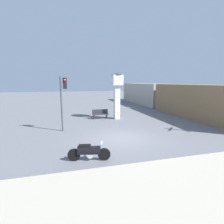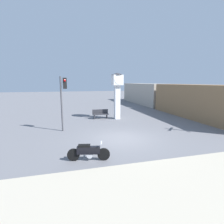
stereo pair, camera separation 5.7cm
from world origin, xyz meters
name	(u,v)px [view 1 (the left image)]	position (x,y,z in m)	size (l,w,h in m)	color
ground_plane	(123,139)	(0.00, 0.00, 0.00)	(120.00, 120.00, 0.00)	slate
sidewalk_strip	(195,207)	(0.00, -6.67, 0.05)	(36.00, 6.00, 0.10)	#B2A893
motorcycle	(89,152)	(-2.56, -2.67, 0.43)	(1.98, 0.61, 0.89)	black
clock_tower	(117,89)	(1.45, 6.14, 3.02)	(1.19, 1.19, 4.55)	white
freight_train	(163,96)	(9.62, 10.98, 1.70)	(2.80, 25.65, 3.40)	olive
traffic_light	(63,94)	(-3.65, 2.91, 2.81)	(0.50, 0.35, 4.07)	#47474C
bench	(100,114)	(-0.15, 6.66, 0.49)	(1.60, 0.44, 0.92)	#2D2D33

